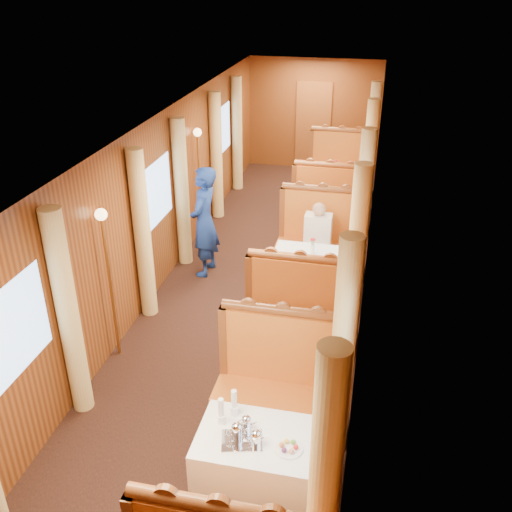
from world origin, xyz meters
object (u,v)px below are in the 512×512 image
(banquette_far_aft, at_px, (338,173))
(banquette_far_fwd, at_px, (328,209))
(rose_vase_far, at_px, (336,164))
(passenger, at_px, (318,233))
(rose_vase_mid, at_px, (313,243))
(banquette_near_aft, at_px, (278,389))
(table_far, at_px, (334,192))
(tea_tray, at_px, (242,441))
(fruit_plate, at_px, (289,447))
(teapot_back, at_px, (246,424))
(banquette_mid_fwd, at_px, (300,313))
(banquette_mid_aft, at_px, (319,244))
(teapot_right, at_px, (256,440))
(teapot_left, at_px, (237,433))
(table_near, at_px, (258,468))
(steward, at_px, (204,222))
(table_mid, at_px, (310,278))

(banquette_far_aft, bearing_deg, banquette_far_fwd, -90.00)
(rose_vase_far, height_order, passenger, passenger)
(rose_vase_mid, bearing_deg, passenger, 91.16)
(banquette_near_aft, relative_size, table_far, 1.28)
(tea_tray, bearing_deg, fruit_plate, -0.36)
(teapot_back, relative_size, rose_vase_far, 0.40)
(rose_vase_mid, bearing_deg, banquette_far_aft, 90.19)
(banquette_mid_fwd, relative_size, banquette_mid_aft, 1.00)
(tea_tray, bearing_deg, rose_vase_far, 89.05)
(banquette_far_fwd, bearing_deg, teapot_right, -89.94)
(banquette_far_fwd, bearing_deg, banquette_near_aft, -90.00)
(table_far, height_order, banquette_far_aft, banquette_far_aft)
(banquette_mid_fwd, relative_size, rose_vase_mid, 3.72)
(banquette_far_fwd, height_order, teapot_left, banquette_far_fwd)
(table_near, distance_m, steward, 4.37)
(banquette_near_aft, distance_m, teapot_left, 1.16)
(rose_vase_mid, relative_size, rose_vase_far, 1.00)
(table_mid, relative_size, teapot_back, 7.38)
(table_mid, distance_m, table_far, 3.50)
(table_mid, xyz_separation_m, tea_tray, (-0.12, -3.58, 0.38))
(teapot_back, distance_m, fruit_plate, 0.42)
(teapot_left, height_order, passenger, passenger)
(fruit_plate, relative_size, rose_vase_mid, 0.67)
(banquette_mid_aft, xyz_separation_m, passenger, (-0.00, -0.28, 0.32))
(fruit_plate, bearing_deg, banquette_mid_fwd, 96.24)
(table_near, relative_size, banquette_far_fwd, 0.78)
(table_mid, height_order, banquette_mid_fwd, banquette_mid_fwd)
(teapot_left, distance_m, rose_vase_mid, 3.57)
(tea_tray, relative_size, teapot_left, 2.10)
(table_mid, relative_size, banquette_mid_aft, 0.78)
(banquette_far_aft, distance_m, rose_vase_mid, 4.55)
(banquette_mid_aft, bearing_deg, rose_vase_mid, -89.16)
(teapot_left, bearing_deg, teapot_right, -35.88)
(banquette_mid_fwd, height_order, banquette_mid_aft, same)
(table_near, height_order, banquette_far_fwd, banquette_far_fwd)
(banquette_mid_fwd, height_order, passenger, banquette_mid_fwd)
(banquette_mid_fwd, xyz_separation_m, fruit_plate, (0.28, -2.57, 0.35))
(table_far, bearing_deg, banquette_far_fwd, -90.00)
(banquette_mid_fwd, bearing_deg, teapot_left, -93.71)
(rose_vase_mid, bearing_deg, rose_vase_far, 90.29)
(banquette_mid_fwd, relative_size, banquette_far_fwd, 1.00)
(table_mid, xyz_separation_m, rose_vase_far, (-0.00, 3.53, 0.55))
(banquette_mid_fwd, height_order, banquette_far_fwd, same)
(table_near, bearing_deg, banquette_far_aft, 90.00)
(table_mid, bearing_deg, table_near, -90.00)
(teapot_right, xyz_separation_m, passenger, (-0.01, 4.33, -0.07))
(teapot_right, bearing_deg, table_mid, 72.56)
(table_far, distance_m, tea_tray, 7.09)
(passenger, bearing_deg, fruit_plate, -86.27)
(banquette_mid_fwd, bearing_deg, table_near, -90.00)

